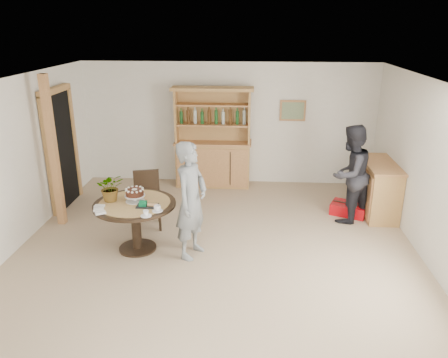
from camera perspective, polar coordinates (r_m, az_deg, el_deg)
ground at (r=6.28m, az=-1.37°, el=-11.19°), size 7.00×7.00×0.00m
room_shell at (r=5.59m, az=-1.48°, el=4.31°), size 6.04×7.04×2.52m
doorway at (r=8.40m, az=-20.52°, el=3.87°), size 0.13×1.10×2.18m
pine_post at (r=7.57m, az=-21.41°, el=3.23°), size 0.12×0.12×2.50m
hutch at (r=9.00m, az=-1.43°, el=3.40°), size 1.62×0.54×2.04m
sideboard at (r=8.17m, az=19.49°, el=-1.13°), size 0.54×1.26×0.94m
dining_table at (r=6.55m, az=-11.53°, el=-4.28°), size 1.20×1.20×0.76m
dining_chair at (r=7.32m, az=-9.99°, el=-2.14°), size 0.51×0.51×0.95m
birthday_cake at (r=6.49m, az=-11.58°, el=-1.86°), size 0.30×0.30×0.20m
flower_vase at (r=6.56m, az=-14.58°, el=-1.05°), size 0.47×0.44×0.42m
gift_tray at (r=6.32m, az=-10.05°, el=-3.32°), size 0.30×0.20×0.08m
coffee_cup_a at (r=6.13m, az=-8.70°, el=-3.84°), size 0.15×0.15×0.09m
coffee_cup_b at (r=6.01m, az=-10.16°, el=-4.48°), size 0.15×0.15×0.08m
napkins at (r=6.33m, az=-15.95°, el=-3.85°), size 0.24×0.33×0.03m
teen_boy at (r=6.19m, az=-4.31°, el=-2.82°), size 0.61×0.73×1.72m
adult_person at (r=7.59m, az=16.12°, el=0.62°), size 1.03×1.03×1.68m
red_suitcase at (r=8.10m, az=15.98°, el=-3.77°), size 0.71×0.61×0.21m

